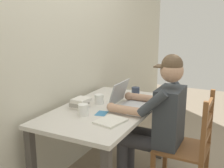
{
  "coord_description": "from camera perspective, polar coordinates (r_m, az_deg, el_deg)",
  "views": [
    {
      "loc": [
        -2.09,
        -1.11,
        1.51
      ],
      "look_at": [
        0.03,
        -0.05,
        0.94
      ],
      "focal_mm": 43.71,
      "sensor_mm": 36.0,
      "label": 1
    }
  ],
  "objects": [
    {
      "name": "seated_person",
      "position": [
        2.42,
        9.5,
        -6.88
      ],
      "size": [
        0.5,
        0.6,
        1.24
      ],
      "color": "#33383D",
      "rests_on": "ground"
    },
    {
      "name": "desk",
      "position": [
        2.52,
        -1.28,
        -6.96
      ],
      "size": [
        1.36,
        0.78,
        0.72
      ],
      "color": "beige",
      "rests_on": "ground"
    },
    {
      "name": "back_wall",
      "position": [
        2.63,
        -10.51,
        8.64
      ],
      "size": [
        6.0,
        0.04,
        2.6
      ],
      "color": "beige",
      "rests_on": "ground"
    },
    {
      "name": "paper_pile_back_corner",
      "position": [
        2.15,
        -0.32,
        -7.77
      ],
      "size": [
        0.26,
        0.23,
        0.02
      ],
      "primitive_type": "cube",
      "rotation": [
        0.0,
        0.0,
        -0.21
      ],
      "color": "silver",
      "rests_on": "desk"
    },
    {
      "name": "paper_pile_near_laptop",
      "position": [
        2.44,
        2.47,
        -5.16
      ],
      "size": [
        0.22,
        0.22,
        0.01
      ],
      "primitive_type": "cube",
      "rotation": [
        0.0,
        0.0,
        -0.22
      ],
      "color": "white",
      "rests_on": "desk"
    },
    {
      "name": "coffee_mug_spare",
      "position": [
        2.29,
        -5.99,
        -5.38
      ],
      "size": [
        0.12,
        0.08,
        0.1
      ],
      "color": "white",
      "rests_on": "desk"
    },
    {
      "name": "wooden_chair",
      "position": [
        2.44,
        15.72,
        -12.67
      ],
      "size": [
        0.42,
        0.42,
        0.93
      ],
      "color": "brown",
      "rests_on": "ground"
    },
    {
      "name": "laptop",
      "position": [
        2.51,
        3.29,
        -3.53
      ],
      "size": [
        0.33,
        0.3,
        0.23
      ],
      "color": "#ADAFB2",
      "rests_on": "desk"
    },
    {
      "name": "coffee_mug_dark",
      "position": [
        2.88,
        4.97,
        -1.52
      ],
      "size": [
        0.12,
        0.08,
        0.09
      ],
      "color": "#2D384C",
      "rests_on": "desk"
    },
    {
      "name": "landscape_photo_print",
      "position": [
        2.34,
        -2.17,
        -6.16
      ],
      "size": [
        0.14,
        0.11,
        0.0
      ],
      "primitive_type": "cube",
      "rotation": [
        0.0,
        0.0,
        0.17
      ],
      "color": "teal",
      "rests_on": "desk"
    },
    {
      "name": "coffee_mug_white",
      "position": [
        2.59,
        -2.7,
        -3.16
      ],
      "size": [
        0.12,
        0.09,
        0.09
      ],
      "color": "white",
      "rests_on": "desk"
    },
    {
      "name": "book_stack_main",
      "position": [
        2.48,
        -6.63,
        -3.92
      ],
      "size": [
        0.17,
        0.15,
        0.09
      ],
      "color": "white",
      "rests_on": "desk"
    },
    {
      "name": "computer_mouse",
      "position": [
        2.73,
        6.98,
        -3.0
      ],
      "size": [
        0.06,
        0.1,
        0.03
      ],
      "primitive_type": "ellipsoid",
      "color": "#ADAFB2",
      "rests_on": "desk"
    }
  ]
}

